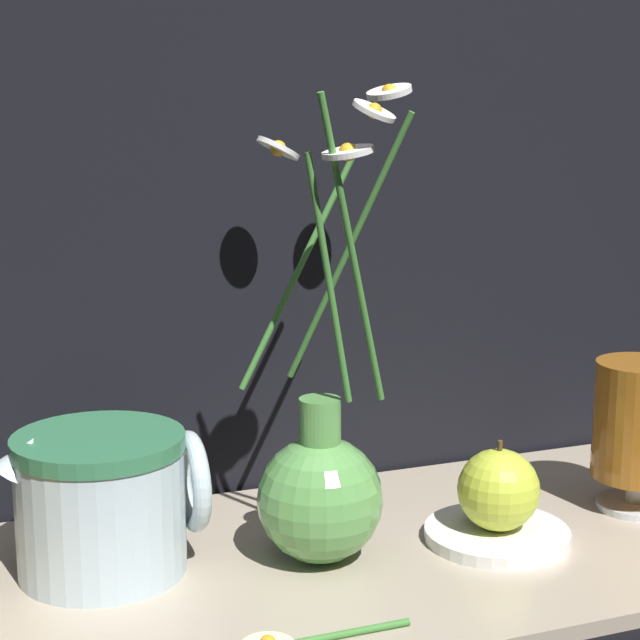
% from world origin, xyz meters
% --- Properties ---
extents(ground_plane, '(6.00, 6.00, 0.00)m').
position_xyz_m(ground_plane, '(0.00, 0.00, 0.00)').
color(ground_plane, black).
extents(shelf, '(0.79, 0.32, 0.01)m').
position_xyz_m(shelf, '(0.00, 0.00, 0.01)').
color(shelf, tan).
rests_on(shelf, ground_plane).
extents(vase_with_flowers, '(0.15, 0.19, 0.36)m').
position_xyz_m(vase_with_flowers, '(0.00, 0.00, 0.07)').
color(vase_with_flowers, '#59994C').
rests_on(vase_with_flowers, shelf).
extents(ceramic_pitcher, '(0.15, 0.13, 0.12)m').
position_xyz_m(ceramic_pitcher, '(-0.16, 0.04, 0.07)').
color(ceramic_pitcher, silver).
rests_on(ceramic_pitcher, shelf).
extents(tea_glass, '(0.08, 0.08, 0.13)m').
position_xyz_m(tea_glass, '(0.29, 0.00, 0.09)').
color(tea_glass, silver).
rests_on(tea_glass, shelf).
extents(saucer_plate, '(0.12, 0.12, 0.01)m').
position_xyz_m(saucer_plate, '(0.15, -0.02, 0.02)').
color(saucer_plate, white).
rests_on(saucer_plate, shelf).
extents(orange_fruit, '(0.07, 0.07, 0.07)m').
position_xyz_m(orange_fruit, '(0.15, -0.02, 0.05)').
color(orange_fruit, '#B7C638').
rests_on(orange_fruit, saucer_plate).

